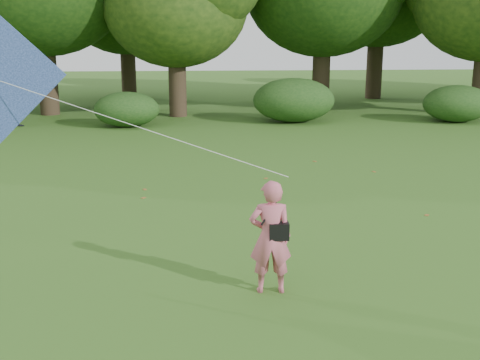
{
  "coord_description": "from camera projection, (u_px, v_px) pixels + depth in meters",
  "views": [
    {
      "loc": [
        -1.14,
        -7.61,
        3.95
      ],
      "look_at": [
        -0.45,
        2.0,
        1.5
      ],
      "focal_mm": 45.0,
      "sensor_mm": 36.0,
      "label": 1
    }
  ],
  "objects": [
    {
      "name": "ground",
      "position": [
        282.0,
        318.0,
        8.41
      ],
      "size": [
        100.0,
        100.0,
        0.0
      ],
      "primitive_type": "plane",
      "color": "#265114",
      "rests_on": "ground"
    },
    {
      "name": "man_kite_flyer",
      "position": [
        270.0,
        237.0,
        9.06
      ],
      "size": [
        0.65,
        0.44,
        1.77
      ],
      "primitive_type": "imported",
      "rotation": [
        0.0,
        0.0,
        3.12
      ],
      "color": "#C65D70",
      "rests_on": "ground"
    },
    {
      "name": "bystander_left",
      "position": [
        16.0,
        104.0,
        24.38
      ],
      "size": [
        1.16,
        1.13,
        1.88
      ],
      "primitive_type": "imported",
      "rotation": [
        0.0,
        0.0,
        0.69
      ],
      "color": "#21242C",
      "rests_on": "ground"
    },
    {
      "name": "crossbody_bag",
      "position": [
        278.0,
        230.0,
        9.01
      ],
      "size": [
        0.43,
        0.2,
        0.71
      ],
      "color": "black",
      "rests_on": "ground"
    },
    {
      "name": "shrub_band",
      "position": [
        207.0,
        104.0,
        25.17
      ],
      "size": [
        39.15,
        3.22,
        1.88
      ],
      "color": "#264919",
      "rests_on": "ground"
    },
    {
      "name": "fallen_leaves",
      "position": [
        231.0,
        233.0,
        11.89
      ],
      "size": [
        9.76,
        13.42,
        0.01
      ],
      "color": "brown",
      "rests_on": "ground"
    }
  ]
}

